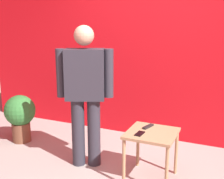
{
  "coord_description": "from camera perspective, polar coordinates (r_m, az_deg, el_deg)",
  "views": [
    {
      "loc": [
        1.17,
        -2.41,
        1.72
      ],
      "look_at": [
        -0.14,
        0.55,
        0.95
      ],
      "focal_mm": 46.42,
      "sensor_mm": 36.0,
      "label": 1
    }
  ],
  "objects": [
    {
      "name": "side_table",
      "position": [
        3.19,
        7.8,
        -9.7
      ],
      "size": [
        0.52,
        0.52,
        0.55
      ],
      "color": "tan",
      "rests_on": "ground_plane"
    },
    {
      "name": "back_wall_red",
      "position": [
        4.23,
        7.95,
        10.54
      ],
      "size": [
        5.81,
        0.12,
        3.03
      ],
      "primitive_type": "cube",
      "color": "red",
      "rests_on": "ground_plane"
    },
    {
      "name": "standing_person",
      "position": [
        3.36,
        -5.31,
        -0.08
      ],
      "size": [
        0.65,
        0.38,
        1.67
      ],
      "color": "#2D2D38",
      "rests_on": "ground_plane"
    },
    {
      "name": "potted_plant",
      "position": [
        4.37,
        -17.64,
        -4.69
      ],
      "size": [
        0.44,
        0.44,
        0.69
      ],
      "color": "brown",
      "rests_on": "ground_plane"
    },
    {
      "name": "tv_remote",
      "position": [
        3.28,
        7.11,
        -7.25
      ],
      "size": [
        0.09,
        0.18,
        0.02
      ],
      "primitive_type": "cube",
      "rotation": [
        0.0,
        0.0,
        -0.29
      ],
      "color": "black",
      "rests_on": "side_table"
    },
    {
      "name": "cell_phone",
      "position": [
        3.09,
        5.48,
        -8.64
      ],
      "size": [
        0.08,
        0.15,
        0.01
      ],
      "primitive_type": "cube",
      "rotation": [
        0.0,
        0.0,
        -0.08
      ],
      "color": "black",
      "rests_on": "side_table"
    }
  ]
}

